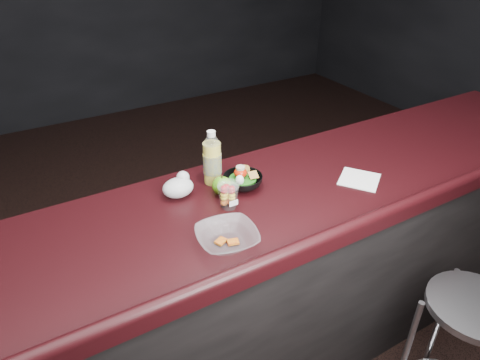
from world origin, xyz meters
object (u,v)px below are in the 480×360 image
at_px(green_apple, 222,186).
at_px(takeout_bowl, 227,238).
at_px(stool_right, 462,338).
at_px(lemonade_bottle, 212,161).
at_px(snack_bowl, 243,180).
at_px(fruit_cup, 228,194).

relative_size(green_apple, takeout_bowl, 0.36).
bearing_deg(takeout_bowl, green_apple, 64.89).
distance_m(stool_right, lemonade_bottle, 1.25).
bearing_deg(takeout_bowl, stool_right, -30.85).
distance_m(stool_right, takeout_bowl, 1.07).
relative_size(lemonade_bottle, snack_bowl, 1.22).
xyz_separation_m(fruit_cup, snack_bowl, (0.12, 0.10, -0.03)).
height_order(lemonade_bottle, green_apple, lemonade_bottle).
relative_size(fruit_cup, takeout_bowl, 0.51).
relative_size(fruit_cup, green_apple, 1.42).
distance_m(fruit_cup, green_apple, 0.10).
relative_size(stool_right, fruit_cup, 6.05).
bearing_deg(green_apple, lemonade_bottle, 85.00).
xyz_separation_m(stool_right, green_apple, (-0.68, 0.77, 0.52)).
height_order(lemonade_bottle, snack_bowl, lemonade_bottle).
xyz_separation_m(stool_right, snack_bowl, (-0.58, 0.78, 0.52)).
bearing_deg(green_apple, takeout_bowl, -115.11).
bearing_deg(fruit_cup, stool_right, -44.06).
relative_size(fruit_cup, snack_bowl, 0.62).
height_order(fruit_cup, green_apple, fruit_cup).
relative_size(stool_right, snack_bowl, 3.78).
height_order(stool_right, lemonade_bottle, lemonade_bottle).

